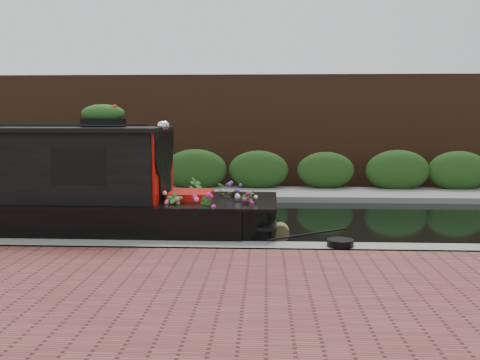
{
  "coord_description": "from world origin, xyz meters",
  "views": [
    {
      "loc": [
        2.49,
        -12.49,
        2.48
      ],
      "look_at": [
        1.91,
        -0.6,
        1.08
      ],
      "focal_mm": 40.0,
      "sensor_mm": 36.0,
      "label": 1
    }
  ],
  "objects": [
    {
      "name": "near_bank_coping",
      "position": [
        0.0,
        -3.3,
        0.0
      ],
      "size": [
        40.0,
        0.6,
        0.5
      ],
      "primitive_type": "cube",
      "color": "gray",
      "rests_on": "ground"
    },
    {
      "name": "ground",
      "position": [
        0.0,
        0.0,
        0.0
      ],
      "size": [
        80.0,
        80.0,
        0.0
      ],
      "primitive_type": "plane",
      "color": "black",
      "rests_on": "ground"
    },
    {
      "name": "rope_fender",
      "position": [
        2.79,
        -1.88,
        0.18
      ],
      "size": [
        0.35,
        0.36,
        0.35
      ],
      "primitive_type": "cylinder",
      "rotation": [
        1.57,
        0.0,
        0.0
      ],
      "color": "brown",
      "rests_on": "ground"
    },
    {
      "name": "far_bank_path",
      "position": [
        0.0,
        4.2,
        0.0
      ],
      "size": [
        40.0,
        2.4,
        0.34
      ],
      "primitive_type": "cube",
      "color": "slate",
      "rests_on": "ground"
    },
    {
      "name": "coiled_mooring_rope",
      "position": [
        3.79,
        -3.31,
        0.31
      ],
      "size": [
        0.46,
        0.46,
        0.12
      ],
      "primitive_type": "cylinder",
      "color": "black",
      "rests_on": "near_bank_coping"
    },
    {
      "name": "near_bank_pavers",
      "position": [
        0.0,
        -7.0,
        0.0
      ],
      "size": [
        40.0,
        7.0,
        0.5
      ],
      "primitive_type": "cube",
      "color": "brown",
      "rests_on": "ground"
    },
    {
      "name": "far_brick_wall",
      "position": [
        0.0,
        7.2,
        0.0
      ],
      "size": [
        40.0,
        1.0,
        8.0
      ],
      "primitive_type": "cube",
      "color": "#4C2B19",
      "rests_on": "ground"
    },
    {
      "name": "far_hedge",
      "position": [
        0.0,
        5.1,
        0.0
      ],
      "size": [
        40.0,
        1.1,
        2.8
      ],
      "primitive_type": "cube",
      "color": "#204416",
      "rests_on": "ground"
    }
  ]
}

